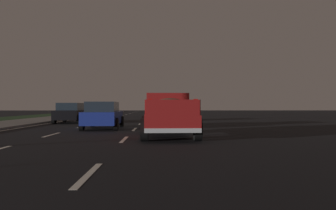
# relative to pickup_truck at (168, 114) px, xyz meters

# --- Properties ---
(ground) EXTENTS (144.00, 144.00, 0.00)m
(ground) POSITION_rel_pickup_truck_xyz_m (13.20, 3.50, -0.98)
(ground) COLOR black
(sidewalk_shoulder) EXTENTS (108.00, 4.00, 0.12)m
(sidewalk_shoulder) POSITION_rel_pickup_truck_xyz_m (13.20, 10.95, -0.92)
(sidewalk_shoulder) COLOR slate
(sidewalk_shoulder) RESTS_ON ground
(lane_markings) EXTENTS (108.87, 7.04, 0.01)m
(lane_markings) POSITION_rel_pickup_truck_xyz_m (16.54, 6.63, -0.98)
(lane_markings) COLOR silver
(lane_markings) RESTS_ON ground
(pickup_truck) EXTENTS (5.48, 2.40, 1.87)m
(pickup_truck) POSITION_rel_pickup_truck_xyz_m (0.00, 0.00, 0.00)
(pickup_truck) COLOR maroon
(pickup_truck) RESTS_ON ground
(sedan_blue) EXTENTS (4.41, 2.04, 1.54)m
(sedan_blue) POSITION_rel_pickup_truck_xyz_m (4.99, 3.58, -0.20)
(sedan_blue) COLOR navy
(sedan_blue) RESTS_ON ground
(sedan_black) EXTENTS (4.43, 2.07, 1.54)m
(sedan_black) POSITION_rel_pickup_truck_xyz_m (12.09, 7.21, -0.20)
(sedan_black) COLOR black
(sedan_black) RESTS_ON ground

